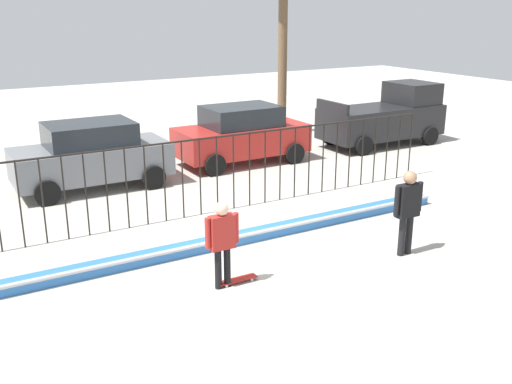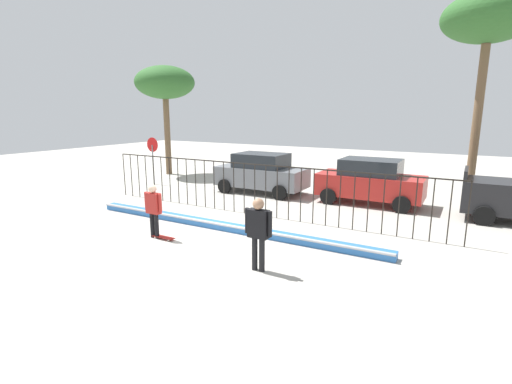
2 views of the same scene
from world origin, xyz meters
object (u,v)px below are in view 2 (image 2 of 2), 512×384
Objects in this scene: parked_car_gray at (261,173)px; palm_tree_tall at (489,20)px; parked_car_red at (370,181)px; palm_tree_short at (165,84)px; camera_operator at (258,228)px; skateboard at (163,237)px; stop_sign at (153,154)px; skateboarder at (153,206)px.

palm_tree_tall reaches higher than parked_car_gray.
parked_car_red is 13.66m from palm_tree_short.
palm_tree_short reaches higher than camera_operator.
camera_operator is 0.42× the size of parked_car_red.
parked_car_gray is 0.66× the size of palm_tree_short.
parked_car_gray is 9.19m from palm_tree_short.
palm_tree_short reaches higher than skateboard.
skateboard is at bearing -43.78° from stop_sign.
palm_tree_short is at bearing 117.46° from skateboarder.
camera_operator is 16.33m from palm_tree_short.
palm_tree_short is at bearing 119.38° from stop_sign.
palm_tree_short is (-8.12, 9.49, 4.46)m from skateboarder.
camera_operator is at bearing -110.42° from palm_tree_tall.
camera_operator is (3.99, -0.56, 0.09)m from skateboarder.
camera_operator is 12.60m from stop_sign.
camera_operator reaches higher than skateboarder.
stop_sign is (-10.42, 7.06, 0.52)m from camera_operator.
skateboarder is 0.19× the size of palm_tree_tall.
parked_car_gray is 1.72× the size of stop_sign.
parked_car_red is 1.72× the size of stop_sign.
skateboard is 3.86m from camera_operator.
parked_car_red is 0.66× the size of palm_tree_short.
skateboarder is at bearing -91.42° from parked_car_gray.
stop_sign is (-11.10, -1.28, 0.64)m from parked_car_red.
parked_car_red is (0.68, 8.34, -0.12)m from camera_operator.
parked_car_red reaches higher than skateboarder.
parked_car_gray is (-0.68, 7.41, 0.91)m from skateboard.
palm_tree_tall is at bearing 17.08° from stop_sign.
palm_tree_short is (-16.42, -1.54, -2.03)m from palm_tree_tall.
palm_tree_short is (-8.43, 9.46, 5.41)m from skateboard.
palm_tree_tall is at bearing 5.35° from palm_tree_short.
camera_operator is 0.28× the size of palm_tree_short.
skateboard is at bearing -48.28° from palm_tree_short.
skateboarder is at bearing -121.93° from parked_car_red.
parked_car_gray is at bearing -157.50° from palm_tree_tall.
skateboard is 7.49m from parked_car_gray.
camera_operator is at bearing -65.63° from parked_car_gray.
camera_operator is 8.37m from parked_car_red.
palm_tree_short reaches higher than parked_car_red.
skateboarder is 4.03m from camera_operator.
parked_car_gray is at bearing -177.06° from parked_car_red.
parked_car_gray is 1.00× the size of parked_car_red.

